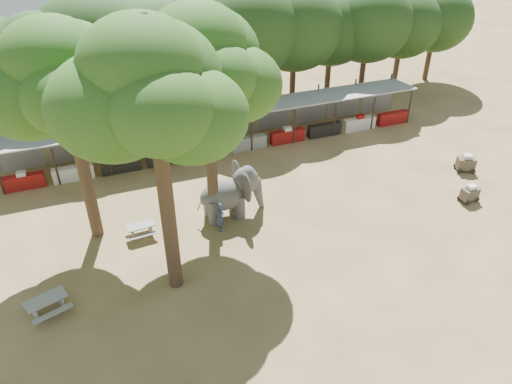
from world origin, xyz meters
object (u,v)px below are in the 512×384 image
object	(u,v)px
yard_tree_left	(61,82)
cart_back	(466,163)
elephant	(232,193)
cart_front	(470,193)
handler	(220,217)
yard_tree_back	(202,65)
picnic_table_far	(141,229)
picnic_table_near	(47,304)
yard_tree_center	(149,93)

from	to	relation	value
yard_tree_left	cart_back	distance (m)	23.53
elephant	cart_back	bearing A→B (deg)	-4.66
cart_front	yard_tree_left	bearing A→B (deg)	163.06
cart_back	handler	bearing A→B (deg)	-156.72
yard_tree_back	picnic_table_far	distance (m)	8.91
yard_tree_left	cart_back	bearing A→B (deg)	-4.15
yard_tree_left	yard_tree_back	xyz separation A→B (m)	(6.00, -1.00, 0.34)
elephant	picnic_table_far	world-z (taller)	elephant
picnic_table_near	handler	bearing A→B (deg)	0.38
yard_tree_center	handler	size ratio (longest dim) A/B	7.23
yard_tree_back	picnic_table_far	size ratio (longest dim) A/B	7.67
yard_tree_back	elephant	world-z (taller)	yard_tree_back
yard_tree_center	cart_back	distance (m)	21.32
picnic_table_far	handler	bearing A→B (deg)	-17.33
elephant	picnic_table_far	size ratio (longest dim) A/B	2.48
yard_tree_back	picnic_table_near	world-z (taller)	yard_tree_back
yard_tree_left	yard_tree_center	size ratio (longest dim) A/B	0.92
yard_tree_center	handler	distance (m)	9.44
yard_tree_back	handler	distance (m)	7.79
cart_front	elephant	bearing A→B (deg)	160.51
cart_front	yard_tree_center	bearing A→B (deg)	177.38
yard_tree_left	yard_tree_back	bearing A→B (deg)	-9.46
elephant	picnic_table_far	bearing A→B (deg)	-179.74
yard_tree_left	handler	size ratio (longest dim) A/B	6.62
yard_tree_center	cart_front	xyz separation A→B (m)	(17.18, 0.62, -8.70)
yard_tree_left	cart_front	size ratio (longest dim) A/B	9.99
picnic_table_far	yard_tree_back	bearing A→B (deg)	-1.92
handler	picnic_table_near	world-z (taller)	handler
yard_tree_back	picnic_table_near	distance (m)	12.25
yard_tree_left	picnic_table_near	xyz separation A→B (m)	(-2.34, -5.07, -7.65)
yard_tree_back	handler	size ratio (longest dim) A/B	6.83
elephant	cart_back	distance (m)	15.02
handler	picnic_table_near	bearing A→B (deg)	126.97
picnic_table_near	elephant	bearing A→B (deg)	4.42
picnic_table_near	picnic_table_far	bearing A→B (deg)	21.46
yard_tree_back	picnic_table_far	xyz separation A→B (m)	(-3.74, -0.16, -8.09)
handler	picnic_table_far	bearing A→B (deg)	94.77
yard_tree_back	cart_front	distance (m)	16.64
picnic_table_near	cart_back	xyz separation A→B (m)	(24.53, 3.46, 0.01)
yard_tree_center	cart_front	size ratio (longest dim) A/B	10.92
yard_tree_center	elephant	distance (m)	9.74
picnic_table_near	yard_tree_back	bearing A→B (deg)	7.10
yard_tree_left	yard_tree_back	distance (m)	6.09
cart_back	cart_front	bearing A→B (deg)	-104.39
picnic_table_near	cart_front	world-z (taller)	cart_front
yard_tree_left	handler	distance (m)	9.86
picnic_table_near	picnic_table_far	distance (m)	6.03
picnic_table_near	cart_back	distance (m)	24.77
elephant	picnic_table_near	distance (m)	10.43
handler	elephant	bearing A→B (deg)	-23.61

